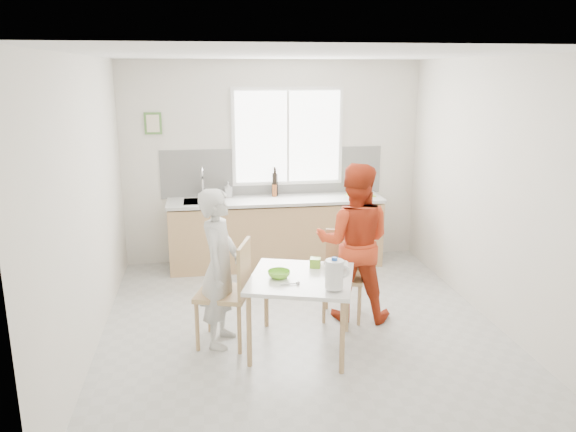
% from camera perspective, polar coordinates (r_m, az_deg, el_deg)
% --- Properties ---
extents(ground, '(4.50, 4.50, 0.00)m').
position_cam_1_polar(ground, '(5.88, 1.34, -11.25)').
color(ground, '#B7B7B2').
rests_on(ground, ground).
extents(room_shell, '(4.50, 4.50, 4.50)m').
position_cam_1_polar(room_shell, '(5.37, 1.45, 4.76)').
color(room_shell, silver).
rests_on(room_shell, ground).
extents(window, '(1.50, 0.06, 1.30)m').
position_cam_1_polar(window, '(7.57, -0.03, 8.06)').
color(window, white).
rests_on(window, room_shell).
extents(backsplash, '(3.00, 0.02, 0.65)m').
position_cam_1_polar(backsplash, '(7.62, -1.53, 4.49)').
color(backsplash, white).
rests_on(backsplash, room_shell).
extents(picture_frame, '(0.22, 0.03, 0.28)m').
position_cam_1_polar(picture_frame, '(7.49, -13.56, 9.13)').
color(picture_frame, '#4E7F39').
rests_on(picture_frame, room_shell).
extents(kitchen_counter, '(2.84, 0.64, 1.37)m').
position_cam_1_polar(kitchen_counter, '(7.53, -1.25, -1.95)').
color(kitchen_counter, tan).
rests_on(kitchen_counter, ground).
extents(dining_table, '(1.16, 1.16, 0.72)m').
position_cam_1_polar(dining_table, '(5.23, 1.35, -6.95)').
color(dining_table, white).
rests_on(dining_table, ground).
extents(chair_left, '(0.59, 0.59, 1.02)m').
position_cam_1_polar(chair_left, '(5.38, -5.85, -7.33)').
color(chair_left, tan).
rests_on(chair_left, ground).
extents(chair_far, '(0.53, 0.53, 0.92)m').
position_cam_1_polar(chair_far, '(6.01, 5.65, -5.48)').
color(chair_far, tan).
rests_on(chair_far, ground).
extents(person_white, '(0.51, 0.64, 1.52)m').
position_cam_1_polar(person_white, '(5.33, -6.95, -5.26)').
color(person_white, silver).
rests_on(person_white, ground).
extents(person_red, '(0.96, 0.84, 1.66)m').
position_cam_1_polar(person_red, '(5.87, 6.71, -2.67)').
color(person_red, red).
rests_on(person_red, ground).
extents(bowl_green, '(0.26, 0.26, 0.06)m').
position_cam_1_polar(bowl_green, '(5.17, -0.92, -5.93)').
color(bowl_green, '#7CD531').
rests_on(bowl_green, dining_table).
extents(bowl_white, '(0.30, 0.30, 0.06)m').
position_cam_1_polar(bowl_white, '(5.40, 4.87, -5.11)').
color(bowl_white, white).
rests_on(bowl_white, dining_table).
extents(milk_jug, '(0.22, 0.16, 0.28)m').
position_cam_1_polar(milk_jug, '(4.86, 4.77, -5.87)').
color(milk_jug, white).
rests_on(milk_jug, dining_table).
extents(green_box, '(0.13, 0.13, 0.09)m').
position_cam_1_polar(green_box, '(5.44, 2.78, -4.76)').
color(green_box, '#7CB92A').
rests_on(green_box, dining_table).
extents(spoon, '(0.16, 0.02, 0.01)m').
position_cam_1_polar(spoon, '(5.00, 0.13, -6.92)').
color(spoon, '#A5A5AA').
rests_on(spoon, dining_table).
extents(cutting_board, '(0.37, 0.28, 0.01)m').
position_cam_1_polar(cutting_board, '(7.64, 7.38, 2.11)').
color(cutting_board, '#A3D230').
rests_on(cutting_board, kitchen_counter).
extents(wine_bottle_a, '(0.07, 0.07, 0.32)m').
position_cam_1_polar(wine_bottle_a, '(7.53, -1.38, 3.25)').
color(wine_bottle_a, black).
rests_on(wine_bottle_a, kitchen_counter).
extents(wine_bottle_b, '(0.07, 0.07, 0.30)m').
position_cam_1_polar(wine_bottle_b, '(7.55, -1.28, 3.20)').
color(wine_bottle_b, black).
rests_on(wine_bottle_b, kitchen_counter).
extents(jar_amber, '(0.06, 0.06, 0.16)m').
position_cam_1_polar(jar_amber, '(7.51, -1.38, 2.59)').
color(jar_amber, brown).
rests_on(jar_amber, kitchen_counter).
extents(soap_bottle, '(0.11, 0.11, 0.21)m').
position_cam_1_polar(soap_bottle, '(7.51, -6.10, 2.70)').
color(soap_bottle, '#999999').
rests_on(soap_bottle, kitchen_counter).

